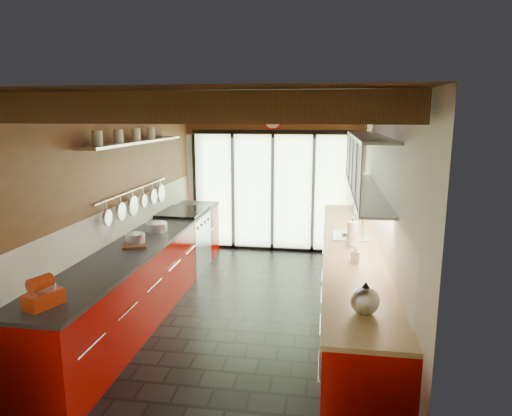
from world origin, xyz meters
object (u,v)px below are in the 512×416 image
at_px(paper_towel, 352,234).
at_px(bowl, 350,233).
at_px(soap_bottle, 356,254).
at_px(stand_mixer, 44,294).
at_px(kettle, 365,299).

height_order(paper_towel, bowl, paper_towel).
bearing_deg(soap_bottle, paper_towel, 90.00).
relative_size(stand_mixer, paper_towel, 0.97).
height_order(stand_mixer, kettle, kettle).
distance_m(stand_mixer, kettle, 2.55).
bearing_deg(kettle, soap_bottle, 90.00).
bearing_deg(kettle, stand_mixer, -174.21).
bearing_deg(kettle, bowl, 90.00).
xyz_separation_m(stand_mixer, soap_bottle, (2.54, 1.50, -0.01)).
distance_m(paper_towel, bowl, 0.49).
xyz_separation_m(kettle, soap_bottle, (-0.00, 1.24, -0.02)).
bearing_deg(bowl, kettle, -90.00).
bearing_deg(stand_mixer, kettle, 5.79).
relative_size(stand_mixer, bowl, 1.52).
height_order(kettle, soap_bottle, kettle).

